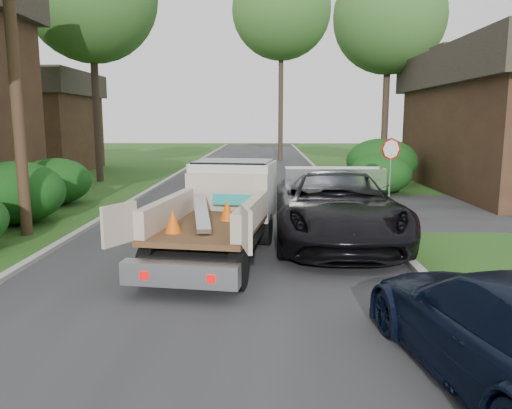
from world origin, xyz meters
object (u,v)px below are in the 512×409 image
object	(u,v)px
utility_pole	(12,36)
tree_right_far	(389,17)
house_left_far	(26,120)
flatbed_truck	(225,204)
navy_suv	(509,329)
tree_center_far	(281,10)
black_pickup	(336,206)
stop_sign	(391,159)

from	to	relation	value
utility_pole	tree_right_far	xyz separation A→B (m)	(12.98, 15.02, 3.31)
utility_pole	house_left_far	xyz separation A→B (m)	(-8.02, 17.02, -2.12)
flatbed_truck	navy_suv	world-z (taller)	flatbed_truck
flatbed_truck	navy_suv	bearing A→B (deg)	-49.53
tree_center_far	black_pickup	size ratio (longest dim) A/B	2.25
house_left_far	utility_pole	bearing A→B (deg)	-64.77
tree_right_far	tree_center_far	bearing A→B (deg)	118.81
utility_pole	black_pickup	bearing A→B (deg)	-3.34
stop_sign	black_pickup	bearing A→B (deg)	-118.48
utility_pole	flatbed_truck	size ratio (longest dim) A/B	1.75
stop_sign	tree_right_far	xyz separation A→B (m)	(2.30, 11.00, 6.70)
stop_sign	flatbed_truck	size ratio (longest dim) A/B	0.43
stop_sign	black_pickup	size ratio (longest dim) A/B	0.38
tree_center_far	tree_right_far	bearing A→B (deg)	-61.19
black_pickup	house_left_far	bearing A→B (deg)	133.89
navy_suv	utility_pole	bearing A→B (deg)	-48.51
tree_right_far	stop_sign	bearing A→B (deg)	-101.81
black_pickup	tree_center_far	bearing A→B (deg)	92.70
utility_pole	black_pickup	size ratio (longest dim) A/B	1.54
utility_pole	flatbed_truck	distance (m)	7.01
utility_pole	tree_right_far	distance (m)	20.12
utility_pole	flatbed_truck	bearing A→B (deg)	-16.10
utility_pole	flatbed_truck	world-z (taller)	utility_pole
stop_sign	house_left_far	size ratio (longest dim) A/B	0.33
house_left_far	black_pickup	world-z (taller)	house_left_far
house_left_far	navy_suv	bearing A→B (deg)	-54.86
house_left_far	tree_center_far	xyz separation A→B (m)	(15.50, 8.00, 7.93)
house_left_far	flatbed_truck	xyz separation A→B (m)	(13.52, -18.61, -1.92)
stop_sign	black_pickup	xyz separation A→B (m)	(-2.44, -4.50, -0.88)
tree_center_far	navy_suv	size ratio (longest dim) A/B	3.08
utility_pole	flatbed_truck	xyz separation A→B (m)	(5.50, -1.59, -4.05)
utility_pole	navy_suv	distance (m)	12.78
utility_pole	black_pickup	world-z (taller)	utility_pole
stop_sign	tree_right_far	distance (m)	13.08
tree_right_far	navy_suv	size ratio (longest dim) A/B	2.42
stop_sign	black_pickup	world-z (taller)	stop_sign
house_left_far	navy_suv	xyz separation A→B (m)	(17.30, -24.58, -2.36)
utility_pole	black_pickup	xyz separation A→B (m)	(8.24, -0.48, -4.27)
house_left_far	tree_right_far	size ratio (longest dim) A/B	0.66
stop_sign	tree_center_far	bearing A→B (deg)	98.66
house_left_far	navy_suv	world-z (taller)	house_left_far
stop_sign	house_left_far	distance (m)	22.81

